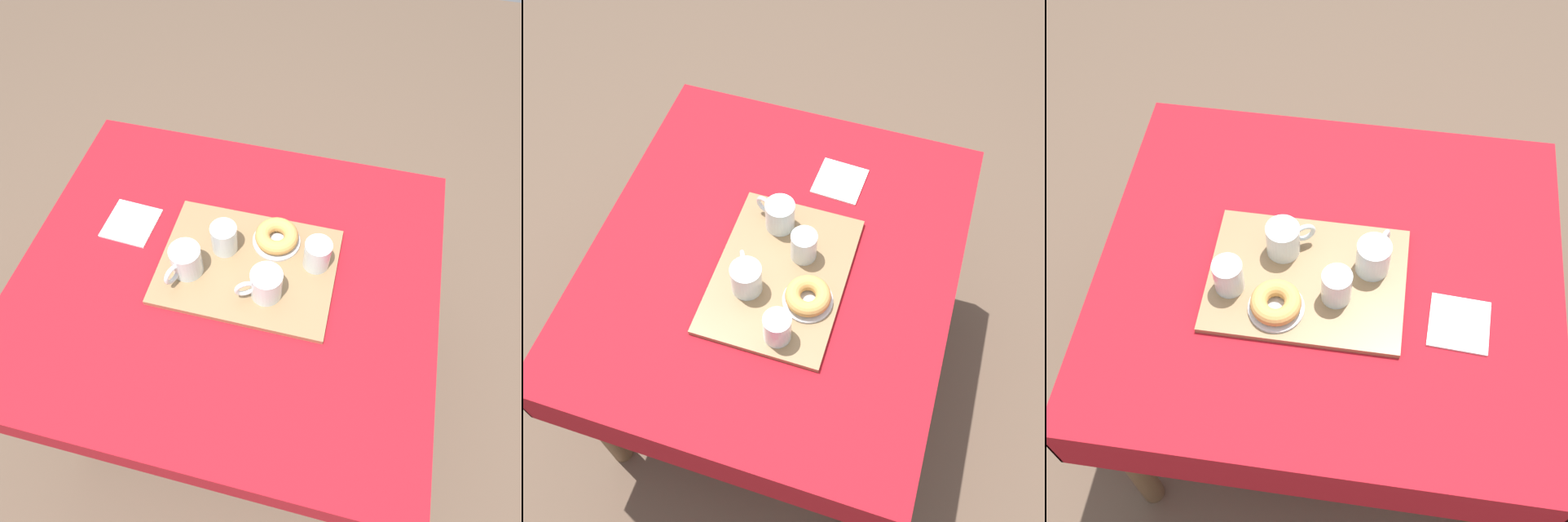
{
  "view_description": "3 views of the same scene",
  "coord_description": "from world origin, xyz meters",
  "views": [
    {
      "loc": [
        -0.24,
        0.6,
        1.82
      ],
      "look_at": [
        -0.09,
        -0.03,
        0.79
      ],
      "focal_mm": 32.81,
      "sensor_mm": 36.0,
      "label": 1
    },
    {
      "loc": [
        -0.87,
        -0.31,
        2.17
      ],
      "look_at": [
        -0.03,
        -0.04,
        0.79
      ],
      "focal_mm": 43.4,
      "sensor_mm": 36.0,
      "label": 2
    },
    {
      "loc": [
        0.07,
        -0.9,
        2.16
      ],
      "look_at": [
        -0.05,
        -0.02,
        0.79
      ],
      "focal_mm": 48.56,
      "sensor_mm": 36.0,
      "label": 3
    }
  ],
  "objects": [
    {
      "name": "ground_plane",
      "position": [
        0.0,
        0.0,
        0.0
      ],
      "size": [
        6.0,
        6.0,
        0.0
      ],
      "primitive_type": "plane",
      "color": "brown"
    },
    {
      "name": "dining_table",
      "position": [
        0.0,
        0.0,
        0.64
      ],
      "size": [
        1.11,
        0.98,
        0.73
      ],
      "color": "#A8141E",
      "rests_on": "ground"
    },
    {
      "name": "serving_tray",
      "position": [
        -0.05,
        -0.04,
        0.74
      ],
      "size": [
        0.46,
        0.34,
        0.02
      ],
      "primitive_type": "cube",
      "color": "olive",
      "rests_on": "dining_table"
    },
    {
      "name": "tea_mug_left",
      "position": [
        0.1,
        0.01,
        0.79
      ],
      "size": [
        0.08,
        0.12,
        0.09
      ],
      "color": "silver",
      "rests_on": "serving_tray"
    },
    {
      "name": "tea_mug_right",
      "position": [
        -0.11,
        0.03,
        0.79
      ],
      "size": [
        0.12,
        0.08,
        0.09
      ],
      "color": "silver",
      "rests_on": "serving_tray"
    },
    {
      "name": "water_glass_near",
      "position": [
        -0.22,
        -0.08,
        0.79
      ],
      "size": [
        0.07,
        0.07,
        0.09
      ],
      "color": "silver",
      "rests_on": "serving_tray"
    },
    {
      "name": "water_glass_far",
      "position": [
        0.02,
        -0.08,
        0.79
      ],
      "size": [
        0.07,
        0.07,
        0.09
      ],
      "color": "silver",
      "rests_on": "serving_tray"
    },
    {
      "name": "donut_plate_left",
      "position": [
        -0.11,
        -0.13,
        0.75
      ],
      "size": [
        0.13,
        0.13,
        0.01
      ],
      "primitive_type": "cylinder",
      "color": "silver",
      "rests_on": "serving_tray"
    },
    {
      "name": "sugar_donut_left",
      "position": [
        -0.11,
        -0.13,
        0.78
      ],
      "size": [
        0.12,
        0.12,
        0.04
      ],
      "primitive_type": "torus",
      "color": "tan",
      "rests_on": "donut_plate_left"
    },
    {
      "name": "paper_napkin",
      "position": [
        0.31,
        -0.1,
        0.74
      ],
      "size": [
        0.14,
        0.14,
        0.01
      ],
      "primitive_type": "cube",
      "rotation": [
        0.0,
        0.0,
        -0.06
      ],
      "color": "white",
      "rests_on": "dining_table"
    }
  ]
}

